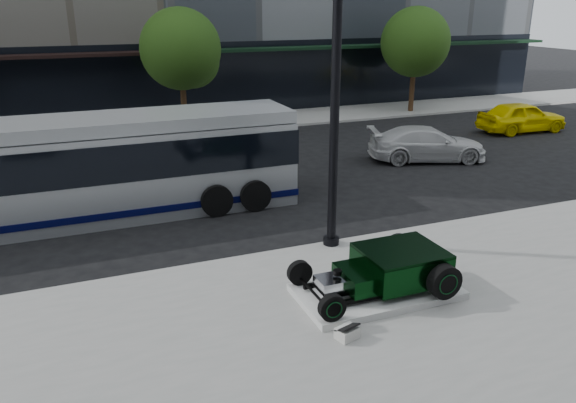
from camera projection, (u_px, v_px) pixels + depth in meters
name	position (u px, v px, depth m)	size (l,w,h in m)	color
ground	(249.00, 227.00, 15.85)	(120.00, 120.00, 0.00)	black
sidewalk_far	(161.00, 128.00, 28.06)	(70.00, 4.00, 0.12)	gray
street_trees	(183.00, 52.00, 26.41)	(29.80, 3.80, 5.70)	black
display_plinth	(377.00, 291.00, 11.90)	(3.40, 1.80, 0.15)	silver
hot_rod	(392.00, 267.00, 11.85)	(3.22, 2.00, 0.81)	black
info_plaque	(347.00, 332.00, 10.33)	(0.47, 0.40, 0.31)	silver
lamppost	(335.00, 111.00, 13.27)	(0.41, 0.41, 7.41)	black
transit_bus	(89.00, 168.00, 16.10)	(12.12, 2.88, 2.92)	#A6AAAF
white_sedan	(427.00, 144.00, 22.29)	(1.88, 4.63, 1.34)	silver
yellow_taxi	(522.00, 117.00, 27.19)	(1.75, 4.36, 1.48)	#EDD700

